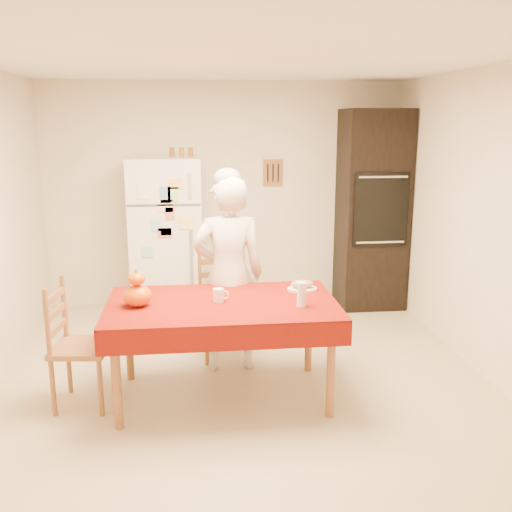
{
  "coord_description": "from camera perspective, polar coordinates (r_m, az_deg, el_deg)",
  "views": [
    {
      "loc": [
        -0.36,
        -4.21,
        2.07
      ],
      "look_at": [
        0.13,
        0.2,
        1.02
      ],
      "focal_mm": 40.0,
      "sensor_mm": 36.0,
      "label": 1
    }
  ],
  "objects": [
    {
      "name": "floor",
      "position": [
        4.7,
        -1.36,
        -12.75
      ],
      "size": [
        4.5,
        4.5,
        0.0
      ],
      "primitive_type": "plane",
      "color": "#CCB493",
      "rests_on": "ground"
    },
    {
      "name": "room_shell",
      "position": [
        4.25,
        -1.47,
        7.31
      ],
      "size": [
        4.02,
        4.52,
        2.51
      ],
      "color": "beige",
      "rests_on": "ground"
    },
    {
      "name": "refrigerator",
      "position": [
        6.22,
        -8.91,
        1.87
      ],
      "size": [
        0.75,
        0.74,
        1.7
      ],
      "color": "white",
      "rests_on": "floor"
    },
    {
      "name": "oven_cabinet",
      "position": [
        6.52,
        11.52,
        4.53
      ],
      "size": [
        0.7,
        0.62,
        2.2
      ],
      "color": "black",
      "rests_on": "floor"
    },
    {
      "name": "dining_table",
      "position": [
        4.26,
        -3.39,
        -5.51
      ],
      "size": [
        1.7,
        1.0,
        0.76
      ],
      "color": "brown",
      "rests_on": "floor"
    },
    {
      "name": "chair_far",
      "position": [
        5.13,
        -3.41,
        -4.4
      ],
      "size": [
        0.47,
        0.45,
        0.95
      ],
      "rotation": [
        0.0,
        0.0,
        0.13
      ],
      "color": "brown",
      "rests_on": "floor"
    },
    {
      "name": "chair_left",
      "position": [
        4.42,
        -17.87,
        -8.0
      ],
      "size": [
        0.44,
        0.46,
        0.95
      ],
      "rotation": [
        0.0,
        0.0,
        1.46
      ],
      "color": "brown",
      "rests_on": "floor"
    },
    {
      "name": "seated_woman",
      "position": [
        4.74,
        -2.76,
        -1.88
      ],
      "size": [
        0.62,
        0.42,
        1.65
      ],
      "primitive_type": "imported",
      "rotation": [
        0.0,
        0.0,
        3.18
      ],
      "color": "silver",
      "rests_on": "floor"
    },
    {
      "name": "coffee_mug",
      "position": [
        4.24,
        -3.78,
        -3.92
      ],
      "size": [
        0.08,
        0.08,
        0.1
      ],
      "primitive_type": "cylinder",
      "color": "white",
      "rests_on": "dining_table"
    },
    {
      "name": "pumpkin_lower",
      "position": [
        4.21,
        -11.78,
        -3.89
      ],
      "size": [
        0.21,
        0.21,
        0.16
      ],
      "primitive_type": "ellipsoid",
      "color": "#C84D04",
      "rests_on": "dining_table"
    },
    {
      "name": "pumpkin_upper",
      "position": [
        4.18,
        -11.86,
        -2.26
      ],
      "size": [
        0.12,
        0.12,
        0.09
      ],
      "primitive_type": "ellipsoid",
      "color": "#DA4205",
      "rests_on": "pumpkin_lower"
    },
    {
      "name": "wine_glass",
      "position": [
        4.13,
        4.57,
        -3.84
      ],
      "size": [
        0.07,
        0.07,
        0.18
      ],
      "primitive_type": "cylinder",
      "color": "white",
      "rests_on": "dining_table"
    },
    {
      "name": "bread_plate",
      "position": [
        4.54,
        4.64,
        -3.3
      ],
      "size": [
        0.24,
        0.24,
        0.02
      ],
      "primitive_type": "cylinder",
      "color": "white",
      "rests_on": "dining_table"
    },
    {
      "name": "bread_loaf",
      "position": [
        4.53,
        4.65,
        -2.81
      ],
      "size": [
        0.18,
        0.1,
        0.06
      ],
      "primitive_type": "ellipsoid",
      "color": "#9D6F4D",
      "rests_on": "bread_plate"
    },
    {
      "name": "spice_jar_left",
      "position": [
        6.15,
        -8.4,
        10.23
      ],
      "size": [
        0.05,
        0.05,
        0.1
      ],
      "primitive_type": "cylinder",
      "color": "brown",
      "rests_on": "refrigerator"
    },
    {
      "name": "spice_jar_mid",
      "position": [
        6.15,
        -7.47,
        10.26
      ],
      "size": [
        0.05,
        0.05,
        0.1
      ],
      "primitive_type": "cylinder",
      "color": "#975E1B",
      "rests_on": "refrigerator"
    },
    {
      "name": "spice_jar_right",
      "position": [
        6.15,
        -6.55,
        10.28
      ],
      "size": [
        0.05,
        0.05,
        0.1
      ],
      "primitive_type": "cylinder",
      "color": "#904D1A",
      "rests_on": "refrigerator"
    }
  ]
}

